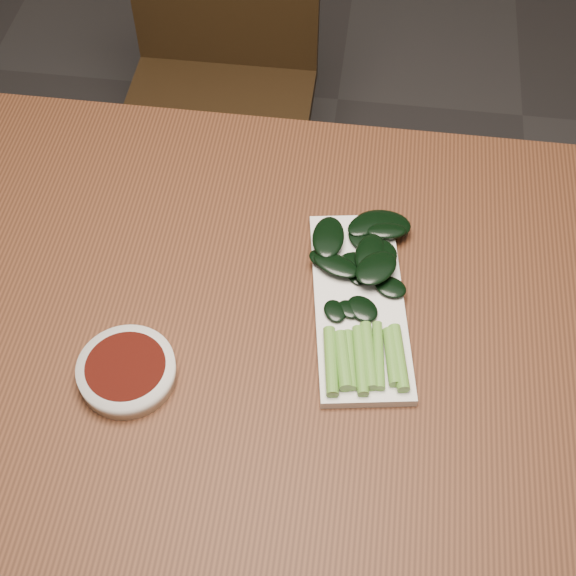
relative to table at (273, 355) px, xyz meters
The scene contains 6 objects.
ground 0.68m from the table, ahead, with size 6.00×6.00×0.00m, color #322F2F.
table is the anchor object (origin of this frame).
chair_far 0.85m from the table, 106.43° to the left, with size 0.41×0.41×0.89m.
sauce_bowl 0.21m from the table, 149.56° to the right, with size 0.12×0.12×0.03m.
serving_plate 0.14m from the table, 22.45° to the left, with size 0.16×0.32×0.01m.
gai_lan 0.16m from the table, 29.23° to the left, with size 0.15×0.31×0.02m.
Camera 1 is at (0.10, -0.57, 1.63)m, focal length 50.00 mm.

